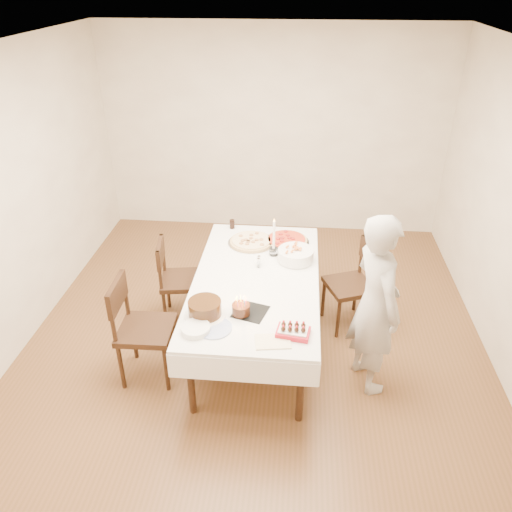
# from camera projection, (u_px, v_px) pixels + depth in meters

# --- Properties ---
(floor) EXTENTS (5.00, 5.00, 0.00)m
(floor) POSITION_uv_depth(u_px,v_px,m) (256.00, 336.00, 5.04)
(floor) COLOR brown
(floor) RESTS_ON ground
(wall_back) EXTENTS (4.50, 0.04, 2.70)m
(wall_back) POSITION_uv_depth(u_px,v_px,m) (274.00, 133.00, 6.52)
(wall_back) COLOR beige
(wall_back) RESTS_ON floor
(wall_front) EXTENTS (4.50, 0.04, 2.70)m
(wall_front) POSITION_uv_depth(u_px,v_px,m) (204.00, 456.00, 2.21)
(wall_front) COLOR beige
(wall_front) RESTS_ON floor
(wall_left) EXTENTS (0.04, 5.00, 2.70)m
(wall_left) POSITION_uv_depth(u_px,v_px,m) (11.00, 205.00, 4.54)
(wall_left) COLOR beige
(wall_left) RESTS_ON floor
(ceiling) EXTENTS (5.00, 5.00, 0.00)m
(ceiling) POSITION_uv_depth(u_px,v_px,m) (256.00, 49.00, 3.69)
(ceiling) COLOR white
(ceiling) RESTS_ON wall_back
(dining_table) EXTENTS (1.36, 2.25, 0.75)m
(dining_table) POSITION_uv_depth(u_px,v_px,m) (256.00, 311.00, 4.77)
(dining_table) COLOR white
(dining_table) RESTS_ON floor
(chair_right_savory) EXTENTS (0.61, 0.61, 0.92)m
(chair_right_savory) POSITION_uv_depth(u_px,v_px,m) (349.00, 286.00, 5.00)
(chair_right_savory) COLOR #321C10
(chair_right_savory) RESTS_ON floor
(chair_left_savory) EXTENTS (0.53, 0.53, 0.91)m
(chair_left_savory) POSITION_uv_depth(u_px,v_px,m) (182.00, 280.00, 5.10)
(chair_left_savory) COLOR #321C10
(chair_left_savory) RESTS_ON floor
(chair_left_dessert) EXTENTS (0.52, 0.52, 0.99)m
(chair_left_dessert) POSITION_uv_depth(u_px,v_px,m) (146.00, 330.00, 4.34)
(chair_left_dessert) COLOR #321C10
(chair_left_dessert) RESTS_ON floor
(person) EXTENTS (0.58, 0.70, 1.64)m
(person) POSITION_uv_depth(u_px,v_px,m) (375.00, 305.00, 4.11)
(person) COLOR beige
(person) RESTS_ON floor
(pizza_white) EXTENTS (0.52, 0.52, 0.04)m
(pizza_white) POSITION_uv_depth(u_px,v_px,m) (251.00, 241.00, 5.15)
(pizza_white) COLOR beige
(pizza_white) RESTS_ON dining_table
(pizza_pepperoni) EXTENTS (0.59, 0.59, 0.04)m
(pizza_pepperoni) POSITION_uv_depth(u_px,v_px,m) (286.00, 240.00, 5.17)
(pizza_pepperoni) COLOR red
(pizza_pepperoni) RESTS_ON dining_table
(red_placemat) EXTENTS (0.32, 0.32, 0.01)m
(red_placemat) POSITION_uv_depth(u_px,v_px,m) (298.00, 256.00, 4.93)
(red_placemat) COLOR #B21E1E
(red_placemat) RESTS_ON dining_table
(pasta_bowl) EXTENTS (0.42, 0.42, 0.11)m
(pasta_bowl) POSITION_uv_depth(u_px,v_px,m) (296.00, 255.00, 4.83)
(pasta_bowl) COLOR white
(pasta_bowl) RESTS_ON dining_table
(taper_candle) EXTENTS (0.11, 0.11, 0.40)m
(taper_candle) POSITION_uv_depth(u_px,v_px,m) (274.00, 237.00, 4.86)
(taper_candle) COLOR white
(taper_candle) RESTS_ON dining_table
(shaker_pair) EXTENTS (0.10, 0.10, 0.09)m
(shaker_pair) POSITION_uv_depth(u_px,v_px,m) (259.00, 263.00, 4.73)
(shaker_pair) COLOR white
(shaker_pair) RESTS_ON dining_table
(cola_glass) EXTENTS (0.06, 0.06, 0.10)m
(cola_glass) POSITION_uv_depth(u_px,v_px,m) (232.00, 224.00, 5.44)
(cola_glass) COLOR black
(cola_glass) RESTS_ON dining_table
(layer_cake) EXTENTS (0.38, 0.38, 0.14)m
(layer_cake) POSITION_uv_depth(u_px,v_px,m) (205.00, 308.00, 4.06)
(layer_cake) COLOR #351E0D
(layer_cake) RESTS_ON dining_table
(cake_board) EXTENTS (0.32, 0.32, 0.01)m
(cake_board) POSITION_uv_depth(u_px,v_px,m) (250.00, 312.00, 4.13)
(cake_board) COLOR black
(cake_board) RESTS_ON dining_table
(birthday_cake) EXTENTS (0.19, 0.19, 0.15)m
(birthday_cake) POSITION_uv_depth(u_px,v_px,m) (241.00, 306.00, 4.06)
(birthday_cake) COLOR #391A0F
(birthday_cake) RESTS_ON dining_table
(strawberry_box) EXTENTS (0.28, 0.21, 0.06)m
(strawberry_box) POSITION_uv_depth(u_px,v_px,m) (293.00, 331.00, 3.86)
(strawberry_box) COLOR #AC1322
(strawberry_box) RESTS_ON dining_table
(box_lid) EXTENTS (0.29, 0.22, 0.02)m
(box_lid) POSITION_uv_depth(u_px,v_px,m) (273.00, 342.00, 3.80)
(box_lid) COLOR beige
(box_lid) RESTS_ON dining_table
(plate_stack) EXTENTS (0.23, 0.23, 0.05)m
(plate_stack) POSITION_uv_depth(u_px,v_px,m) (196.00, 329.00, 3.90)
(plate_stack) COLOR white
(plate_stack) RESTS_ON dining_table
(china_plate) EXTENTS (0.33, 0.33, 0.01)m
(china_plate) POSITION_uv_depth(u_px,v_px,m) (214.00, 328.00, 3.94)
(china_plate) COLOR white
(china_plate) RESTS_ON dining_table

